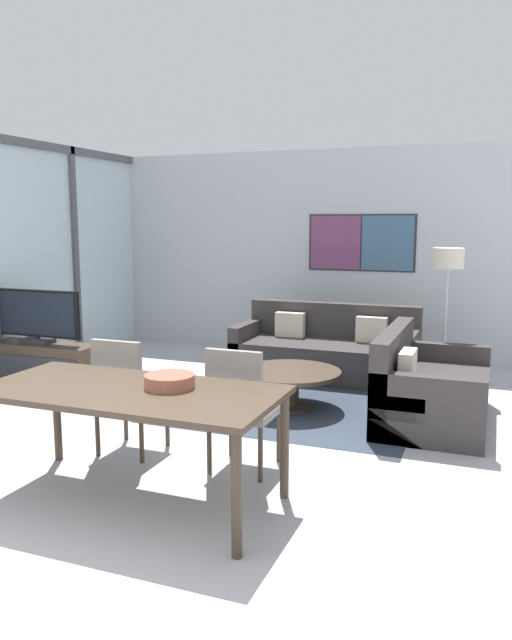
% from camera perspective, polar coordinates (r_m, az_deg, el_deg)
% --- Properties ---
extents(ground_plane, '(24.00, 24.00, 0.00)m').
position_cam_1_polar(ground_plane, '(3.90, -19.97, -19.59)').
color(ground_plane, '#B2B2B7').
extents(wall_back, '(6.96, 0.09, 2.80)m').
position_cam_1_polar(wall_back, '(8.72, 5.81, 6.14)').
color(wall_back, silver).
rests_on(wall_back, ground_plane).
extents(area_rug, '(2.46, 1.92, 0.01)m').
position_cam_1_polar(area_rug, '(6.26, 3.09, -7.98)').
color(area_rug, '#333D4C').
rests_on(area_rug, ground_plane).
extents(tv_console, '(1.44, 0.40, 0.49)m').
position_cam_1_polar(tv_console, '(7.44, -19.25, -3.84)').
color(tv_console, '#423326').
rests_on(tv_console, ground_plane).
extents(television, '(1.14, 0.20, 0.60)m').
position_cam_1_polar(television, '(7.34, -19.47, 0.30)').
color(television, '#2D2D33').
rests_on(television, tv_console).
extents(sofa_main, '(2.12, 0.93, 0.84)m').
position_cam_1_polar(sofa_main, '(7.53, 6.50, -3.00)').
color(sofa_main, '#383333').
rests_on(sofa_main, ground_plane).
extents(sofa_side, '(0.93, 1.60, 0.84)m').
position_cam_1_polar(sofa_side, '(6.02, 15.19, -6.33)').
color(sofa_side, '#383333').
rests_on(sofa_side, ground_plane).
extents(coffee_table, '(1.01, 1.01, 0.38)m').
position_cam_1_polar(coffee_table, '(6.19, 3.11, -5.46)').
color(coffee_table, '#423326').
rests_on(coffee_table, ground_plane).
extents(dining_table, '(1.97, 0.94, 0.76)m').
position_cam_1_polar(dining_table, '(4.15, -11.48, -7.06)').
color(dining_table, '#423326').
rests_on(dining_table, ground_plane).
extents(dining_chair_left, '(0.46, 0.46, 0.94)m').
position_cam_1_polar(dining_chair_left, '(5.02, -11.79, -6.27)').
color(dining_chair_left, gray).
rests_on(dining_chair_left, ground_plane).
extents(dining_chair_centre, '(0.46, 0.46, 0.94)m').
position_cam_1_polar(dining_chair_centre, '(4.58, -1.43, -7.58)').
color(dining_chair_centre, gray).
rests_on(dining_chair_centre, ground_plane).
extents(fruit_bowl, '(0.33, 0.33, 0.09)m').
position_cam_1_polar(fruit_bowl, '(4.10, -7.90, -5.48)').
color(fruit_bowl, '#995642').
rests_on(fruit_bowl, dining_table).
extents(floor_lamp, '(0.34, 0.34, 1.55)m').
position_cam_1_polar(floor_lamp, '(7.05, 17.11, 4.38)').
color(floor_lamp, '#2D2D33').
rests_on(floor_lamp, ground_plane).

